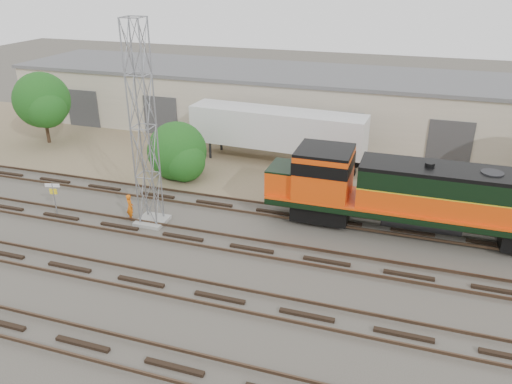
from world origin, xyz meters
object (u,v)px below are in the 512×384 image
(worker, at_px, (130,207))
(semi_trailer, at_px, (281,131))
(locomotive, at_px, (419,195))
(signal_tower, at_px, (144,131))

(worker, relative_size, semi_trailer, 0.12)
(locomotive, relative_size, worker, 10.74)
(locomotive, distance_m, worker, 16.39)
(signal_tower, bearing_deg, worker, -177.03)
(signal_tower, height_order, worker, signal_tower)
(signal_tower, bearing_deg, semi_trailer, 69.11)
(semi_trailer, bearing_deg, locomotive, -36.35)
(locomotive, height_order, signal_tower, signal_tower)
(locomotive, bearing_deg, signal_tower, -167.09)
(signal_tower, xyz_separation_m, worker, (-1.37, -0.07, -4.74))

